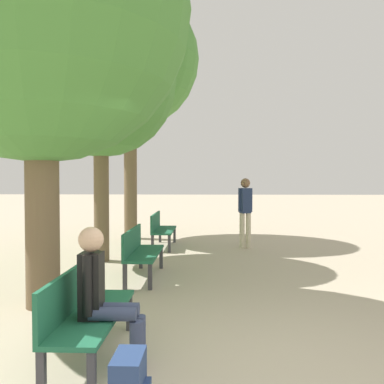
{
  "coord_description": "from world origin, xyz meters",
  "views": [
    {
      "loc": [
        -0.4,
        -3.41,
        1.64
      ],
      "look_at": [
        -0.69,
        4.73,
        1.38
      ],
      "focal_mm": 40.0,
      "sensor_mm": 36.0,
      "label": 1
    }
  ],
  "objects_px": {
    "tree_row_0": "(40,13)",
    "bench_row_0": "(84,307)",
    "tree_row_2": "(130,60)",
    "tree_row_1": "(101,82)",
    "bench_row_2": "(161,227)",
    "pedestrian_near": "(245,208)",
    "bench_row_1": "(140,249)",
    "person_seated": "(104,293)"
  },
  "relations": [
    {
      "from": "tree_row_1",
      "to": "bench_row_1",
      "type": "bearing_deg",
      "value": -55.08
    },
    {
      "from": "tree_row_2",
      "to": "pedestrian_near",
      "type": "distance_m",
      "value": 5.13
    },
    {
      "from": "bench_row_0",
      "to": "tree_row_2",
      "type": "height_order",
      "value": "tree_row_2"
    },
    {
      "from": "bench_row_1",
      "to": "person_seated",
      "type": "distance_m",
      "value": 3.33
    },
    {
      "from": "tree_row_0",
      "to": "pedestrian_near",
      "type": "xyz_separation_m",
      "value": [
        2.98,
        4.7,
        -2.76
      ]
    },
    {
      "from": "bench_row_2",
      "to": "pedestrian_near",
      "type": "height_order",
      "value": "pedestrian_near"
    },
    {
      "from": "tree_row_2",
      "to": "person_seated",
      "type": "relative_size",
      "value": 5.51
    },
    {
      "from": "bench_row_1",
      "to": "tree_row_1",
      "type": "xyz_separation_m",
      "value": [
        -0.98,
        1.4,
        3.05
      ]
    },
    {
      "from": "tree_row_1",
      "to": "pedestrian_near",
      "type": "height_order",
      "value": "tree_row_1"
    },
    {
      "from": "tree_row_2",
      "to": "bench_row_1",
      "type": "bearing_deg",
      "value": -78.0
    },
    {
      "from": "person_seated",
      "to": "bench_row_0",
      "type": "bearing_deg",
      "value": 145.71
    },
    {
      "from": "tree_row_0",
      "to": "person_seated",
      "type": "bearing_deg",
      "value": -54.78
    },
    {
      "from": "person_seated",
      "to": "tree_row_1",
      "type": "bearing_deg",
      "value": 104.25
    },
    {
      "from": "tree_row_1",
      "to": "bench_row_2",
      "type": "bearing_deg",
      "value": 60.97
    },
    {
      "from": "bench_row_1",
      "to": "pedestrian_near",
      "type": "height_order",
      "value": "pedestrian_near"
    },
    {
      "from": "tree_row_0",
      "to": "pedestrian_near",
      "type": "height_order",
      "value": "tree_row_0"
    },
    {
      "from": "bench_row_1",
      "to": "person_seated",
      "type": "xyz_separation_m",
      "value": [
        0.22,
        -3.32,
        0.17
      ]
    },
    {
      "from": "tree_row_1",
      "to": "pedestrian_near",
      "type": "distance_m",
      "value": 4.29
    },
    {
      "from": "bench_row_1",
      "to": "tree_row_0",
      "type": "xyz_separation_m",
      "value": [
        -0.98,
        -1.62,
        3.23
      ]
    },
    {
      "from": "pedestrian_near",
      "to": "bench_row_1",
      "type": "bearing_deg",
      "value": -123.03
    },
    {
      "from": "bench_row_0",
      "to": "pedestrian_near",
      "type": "distance_m",
      "value": 6.57
    },
    {
      "from": "bench_row_0",
      "to": "tree_row_0",
      "type": "distance_m",
      "value": 3.71
    },
    {
      "from": "bench_row_2",
      "to": "pedestrian_near",
      "type": "relative_size",
      "value": 0.97
    },
    {
      "from": "tree_row_1",
      "to": "person_seated",
      "type": "height_order",
      "value": "tree_row_1"
    },
    {
      "from": "bench_row_0",
      "to": "bench_row_1",
      "type": "xyz_separation_m",
      "value": [
        0.0,
        3.17,
        0.0
      ]
    },
    {
      "from": "bench_row_0",
      "to": "bench_row_1",
      "type": "height_order",
      "value": "same"
    },
    {
      "from": "tree_row_0",
      "to": "bench_row_0",
      "type": "bearing_deg",
      "value": -57.69
    },
    {
      "from": "bench_row_1",
      "to": "bench_row_2",
      "type": "relative_size",
      "value": 1.0
    },
    {
      "from": "person_seated",
      "to": "pedestrian_near",
      "type": "xyz_separation_m",
      "value": [
        1.78,
        6.39,
        0.29
      ]
    },
    {
      "from": "bench_row_0",
      "to": "person_seated",
      "type": "distance_m",
      "value": 0.32
    },
    {
      "from": "bench_row_0",
      "to": "tree_row_2",
      "type": "bearing_deg",
      "value": 97.18
    },
    {
      "from": "bench_row_1",
      "to": "pedestrian_near",
      "type": "xyz_separation_m",
      "value": [
        2.0,
        3.08,
        0.47
      ]
    },
    {
      "from": "bench_row_1",
      "to": "tree_row_2",
      "type": "distance_m",
      "value": 6.42
    },
    {
      "from": "person_seated",
      "to": "pedestrian_near",
      "type": "distance_m",
      "value": 6.64
    },
    {
      "from": "bench_row_1",
      "to": "bench_row_2",
      "type": "bearing_deg",
      "value": 90.0
    },
    {
      "from": "bench_row_0",
      "to": "person_seated",
      "type": "xyz_separation_m",
      "value": [
        0.22,
        -0.15,
        0.17
      ]
    },
    {
      "from": "bench_row_1",
      "to": "bench_row_0",
      "type": "bearing_deg",
      "value": -90.0
    },
    {
      "from": "tree_row_2",
      "to": "person_seated",
      "type": "height_order",
      "value": "tree_row_2"
    },
    {
      "from": "bench_row_0",
      "to": "pedestrian_near",
      "type": "height_order",
      "value": "pedestrian_near"
    },
    {
      "from": "bench_row_2",
      "to": "person_seated",
      "type": "xyz_separation_m",
      "value": [
        0.22,
        -6.48,
        0.17
      ]
    },
    {
      "from": "bench_row_0",
      "to": "bench_row_1",
      "type": "relative_size",
      "value": 1.0
    },
    {
      "from": "tree_row_1",
      "to": "person_seated",
      "type": "xyz_separation_m",
      "value": [
        1.2,
        -4.72,
        -2.88
      ]
    }
  ]
}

